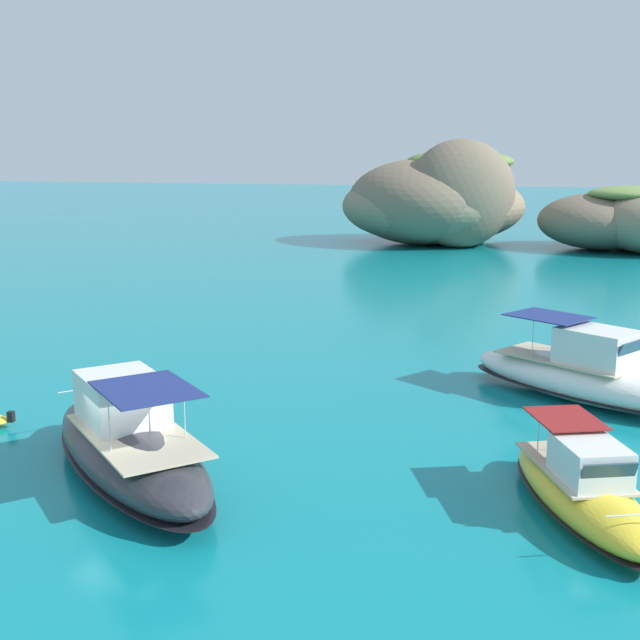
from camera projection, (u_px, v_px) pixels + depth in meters
name	position (u px, v px, depth m)	size (l,w,h in m)	color
ground_plane	(124.00, 485.00, 22.63)	(400.00, 400.00, 0.00)	#0F7F89
islet_large	(438.00, 201.00, 80.60)	(21.56, 20.84, 10.28)	#84755B
islet_small	(636.00, 222.00, 75.13)	(17.66, 15.33, 6.03)	#756651
motorboat_yellow	(582.00, 489.00, 20.61)	(4.58, 7.33, 2.21)	yellow
motorboat_white	(585.00, 376.00, 30.10)	(9.49, 7.69, 2.98)	white
motorboat_charcoal	(129.00, 445.00, 22.93)	(9.20, 9.02, 3.10)	#2D2D33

